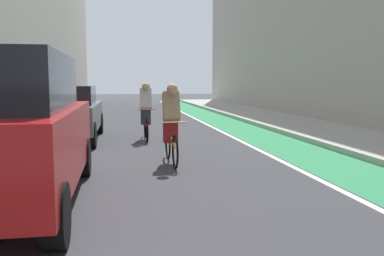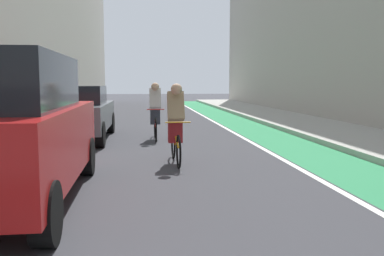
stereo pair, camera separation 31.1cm
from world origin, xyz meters
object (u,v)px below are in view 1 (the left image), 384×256
parked_suv_red (0,130)px  cyclist_far (146,110)px  cyclist_trailing (171,122)px  parked_sedan_gray (66,113)px

parked_suv_red → cyclist_far: size_ratio=2.53×
parked_suv_red → cyclist_far: 6.61m
parked_suv_red → cyclist_trailing: 3.62m
parked_sedan_gray → cyclist_far: 2.22m
cyclist_trailing → cyclist_far: (-0.30, 3.63, 0.00)m
parked_suv_red → parked_sedan_gray: size_ratio=1.03×
parked_suv_red → cyclist_trailing: bearing=46.0°
parked_sedan_gray → cyclist_trailing: bearing=-56.4°
parked_sedan_gray → cyclist_trailing: (2.51, -3.79, 0.06)m
cyclist_trailing → cyclist_far: size_ratio=0.98×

